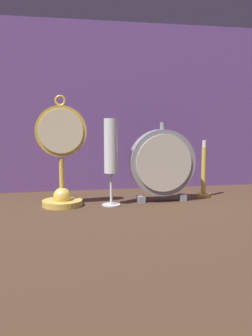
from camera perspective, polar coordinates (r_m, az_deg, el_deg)
The scene contains 6 objects.
ground_plane at distance 0.98m, azimuth 0.91°, elevation -6.54°, with size 4.00×4.00×0.00m, color #422D1E.
fabric_backdrop_drape at distance 1.27m, azimuth -2.17°, elevation 9.22°, with size 1.39×0.01×0.56m, color #6B478E.
pocket_watch_on_stand at distance 1.03m, azimuth -9.80°, elevation 0.84°, with size 0.14×0.11×0.30m.
mantel_clock_silver at distance 1.08m, azimuth 5.54°, elevation 0.75°, with size 0.19×0.04×0.23m.
champagne_flute at distance 1.02m, azimuth -2.30°, elevation 2.45°, with size 0.05×0.05×0.24m.
brass_candlestick at distance 1.17m, azimuth 11.73°, elevation -1.39°, with size 0.04×0.04×0.17m.
Camera 1 is at (-0.20, -0.93, 0.23)m, focal length 40.00 mm.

